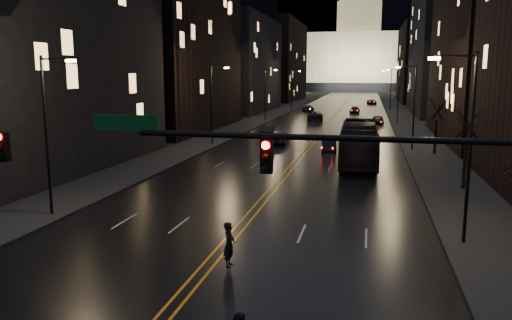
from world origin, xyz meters
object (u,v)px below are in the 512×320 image
Objects in this scene: oncoming_car_a at (279,137)px; oncoming_car_b at (270,132)px; pedestrian_a at (229,245)px; receding_car_a at (329,145)px; traffic_signal at (349,177)px; bus at (359,143)px.

oncoming_car_a is 0.92× the size of oncoming_car_b.
pedestrian_a is (6.52, -41.93, 0.12)m from oncoming_car_b.
oncoming_car_a reaches higher than receding_car_a.
bus is (-0.28, 31.44, -3.23)m from traffic_signal.
oncoming_car_a is (-9.24, 10.79, -1.07)m from bus.
oncoming_car_a is at bearing 136.48° from receding_car_a.
pedestrian_a reaches higher than oncoming_car_b.
bus is 14.24m from oncoming_car_a.
oncoming_car_b is (-11.53, 46.94, -4.26)m from traffic_signal.
oncoming_car_a is at bearing 102.70° from traffic_signal.
oncoming_car_a is 2.46× the size of pedestrian_a.
bus reaches higher than pedestrian_a.
receding_car_a is 2.22× the size of pedestrian_a.
traffic_signal reaches higher than oncoming_car_a.
oncoming_car_b reaches higher than receding_car_a.
oncoming_car_b is at bearing 7.24° from pedestrian_a.
traffic_signal is 43.50m from oncoming_car_a.
bus is at bearing -67.56° from receding_car_a.
receding_car_a is at bearing 139.93° from oncoming_car_a.
bus is 6.99× the size of pedestrian_a.
oncoming_car_a is at bearing 129.26° from bus.
pedestrian_a is at bearing 135.02° from traffic_signal.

